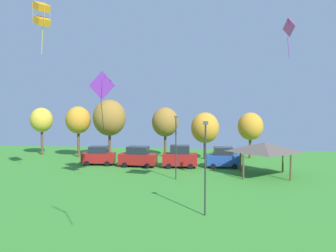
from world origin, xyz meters
The scene contains 16 objects.
kite_flying_2 centered at (-12.67, 33.15, 16.10)m, with size 1.77×1.73×4.86m.
kite_flying_3 centered at (-6.93, 33.07, 9.31)m, with size 2.65×0.51×5.40m.
kite_flying_5 centered at (9.17, 30.94, 13.72)m, with size 0.74×1.38×3.10m.
parked_car_leftmost centered at (-11.00, 43.78, 1.15)m, with size 4.20×2.27×2.35m.
parked_car_second_from_left centered at (-5.86, 43.27, 1.21)m, with size 4.64×2.30×2.48m.
parked_car_third_from_left centered at (-0.72, 43.32, 1.30)m, with size 4.23×2.17×2.69m.
parked_car_rightmost_in_row centered at (4.42, 43.96, 1.21)m, with size 4.17×2.24×2.48m.
park_pavilion centered at (8.69, 40.12, 3.08)m, with size 6.06×5.48×3.60m.
light_post_0 centered at (2.81, 25.98, 3.74)m, with size 0.36×0.20×6.67m.
light_post_1 centered at (-0.50, 36.99, 3.67)m, with size 0.36×0.20×6.53m.
treeline_tree_0 centered at (-22.01, 50.63, 5.14)m, with size 3.26×3.26×6.98m.
treeline_tree_1 centered at (-15.80, 49.26, 5.25)m, with size 3.50×3.50×7.21m.
treeline_tree_2 centered at (-11.19, 49.11, 5.63)m, with size 4.57×4.57×8.16m.
treeline_tree_3 centered at (-3.65, 51.28, 4.97)m, with size 3.79×3.79×7.07m.
treeline_tree_4 centered at (2.04, 50.00, 4.30)m, with size 3.82×3.82×6.42m.
treeline_tree_5 centered at (8.28, 51.59, 4.44)m, with size 3.49×3.49×6.38m.
Camera 1 is at (3.52, 1.32, 8.15)m, focal length 38.00 mm.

